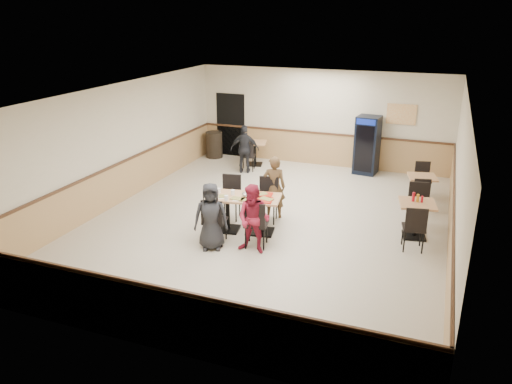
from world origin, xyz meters
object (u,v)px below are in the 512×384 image
at_px(diner_woman_left, 211,216).
at_px(lone_diner, 245,149).
at_px(back_table, 255,150).
at_px(pepsi_cooler, 367,145).
at_px(diner_man_opposite, 274,187).
at_px(side_table_far, 421,185).
at_px(trash_bin, 214,145).
at_px(diner_woman_right, 254,219).
at_px(side_table_near, 416,214).
at_px(main_table, 245,208).

bearing_deg(diner_woman_left, lone_diner, 81.77).
height_order(back_table, pepsi_cooler, pepsi_cooler).
xyz_separation_m(diner_man_opposite, side_table_far, (3.22, 2.20, -0.27)).
bearing_deg(side_table_far, trash_bin, 163.38).
bearing_deg(pepsi_cooler, side_table_far, -43.64).
xyz_separation_m(diner_woman_right, side_table_far, (3.00, 4.09, -0.24)).
bearing_deg(back_table, pepsi_cooler, 6.49).
distance_m(diner_man_opposite, pepsi_cooler, 4.52).
bearing_deg(diner_woman_right, diner_man_opposite, 97.72).
relative_size(side_table_far, back_table, 0.95).
bearing_deg(diner_man_opposite, lone_diner, -75.55).
bearing_deg(back_table, side_table_near, -36.52).
distance_m(lone_diner, pepsi_cooler, 3.67).
bearing_deg(diner_woman_right, main_table, 123.47).
height_order(diner_woman_left, back_table, diner_woman_left).
height_order(back_table, trash_bin, trash_bin).
xyz_separation_m(diner_man_opposite, lone_diner, (-1.96, 3.02, -0.02)).
bearing_deg(back_table, trash_bin, 167.66).
relative_size(diner_woman_right, pepsi_cooler, 0.83).
bearing_deg(trash_bin, pepsi_cooler, 0.49).
relative_size(side_table_near, side_table_far, 1.07).
distance_m(side_table_near, side_table_far, 2.18).
xyz_separation_m(diner_woman_right, back_table, (-2.17, 5.76, -0.22)).
bearing_deg(lone_diner, side_table_near, 133.57).
distance_m(diner_woman_right, side_table_near, 3.58).
bearing_deg(diner_woman_left, side_table_far, 24.95).
bearing_deg(side_table_far, main_table, -137.80).
bearing_deg(pepsi_cooler, diner_man_opposite, -102.83).
xyz_separation_m(main_table, side_table_near, (3.57, 1.05, -0.02)).
distance_m(diner_woman_right, pepsi_cooler, 6.29).
bearing_deg(side_table_near, diner_woman_left, -152.10).
bearing_deg(main_table, diner_man_opposite, 62.10).
height_order(side_table_near, back_table, side_table_near).
height_order(side_table_far, back_table, back_table).
bearing_deg(lone_diner, main_table, 95.42).
relative_size(main_table, trash_bin, 1.93).
relative_size(main_table, side_table_near, 1.92).
height_order(diner_man_opposite, lone_diner, diner_man_opposite).
bearing_deg(diner_woman_right, trash_bin, 122.87).
height_order(main_table, diner_woman_right, diner_woman_right).
relative_size(main_table, lone_diner, 1.14).
distance_m(side_table_near, pepsi_cooler, 4.60).
bearing_deg(main_table, diner_woman_right, -67.62).
distance_m(diner_woman_left, back_table, 6.06).
height_order(main_table, diner_man_opposite, diner_man_opposite).
bearing_deg(diner_man_opposite, side_table_far, -164.15).
distance_m(main_table, side_table_near, 3.72).
xyz_separation_m(side_table_near, pepsi_cooler, (-1.74, 4.24, 0.34)).
bearing_deg(lone_diner, diner_woman_right, 97.39).
xyz_separation_m(diner_woman_left, diner_man_opposite, (0.66, 2.04, 0.04)).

